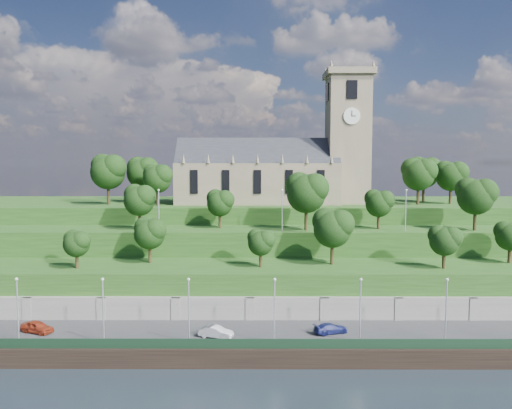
{
  "coord_description": "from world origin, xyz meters",
  "views": [
    {
      "loc": [
        -3.97,
        -54.36,
        23.07
      ],
      "look_at": [
        -4.25,
        30.0,
        16.01
      ],
      "focal_mm": 35.0,
      "sensor_mm": 36.0,
      "label": 1
    }
  ],
  "objects_px": {
    "car_left": "(37,327)",
    "church": "(281,166)",
    "car_middle": "(216,332)",
    "car_right": "(331,328)"
  },
  "relations": [
    {
      "from": "car_left",
      "to": "car_middle",
      "type": "bearing_deg",
      "value": -71.57
    },
    {
      "from": "church",
      "to": "car_left",
      "type": "height_order",
      "value": "church"
    },
    {
      "from": "car_middle",
      "to": "car_left",
      "type": "bearing_deg",
      "value": 103.14
    },
    {
      "from": "car_left",
      "to": "church",
      "type": "bearing_deg",
      "value": -16.16
    },
    {
      "from": "car_left",
      "to": "car_right",
      "type": "distance_m",
      "value": 36.5
    },
    {
      "from": "church",
      "to": "car_middle",
      "type": "relative_size",
      "value": 9.22
    },
    {
      "from": "car_middle",
      "to": "car_right",
      "type": "xyz_separation_m",
      "value": [
        14.1,
        1.58,
        -0.07
      ]
    },
    {
      "from": "church",
      "to": "car_left",
      "type": "bearing_deg",
      "value": -128.84
    },
    {
      "from": "car_middle",
      "to": "church",
      "type": "bearing_deg",
      "value": 4.16
    },
    {
      "from": "car_middle",
      "to": "car_right",
      "type": "relative_size",
      "value": 0.98
    }
  ]
}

